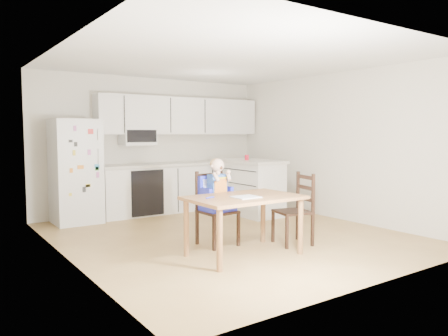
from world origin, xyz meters
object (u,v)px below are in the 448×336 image
refrigerator (76,171)px  chair_booster (215,193)px  dining_table (244,204)px  chair_side (299,204)px  kitchen_island (250,187)px  red_cup (247,157)px

refrigerator → chair_booster: 2.72m
dining_table → chair_side: (0.94, 0.03, -0.09)m
refrigerator → chair_side: (2.05, -3.06, -0.31)m
chair_booster → kitchen_island: bearing=38.4°
refrigerator → chair_booster: bearing=-65.9°
red_cup → refrigerator: bearing=159.0°
chair_side → refrigerator: bearing=-132.7°
chair_booster → red_cup: bearing=39.4°
red_cup → kitchen_island: bearing=15.8°
dining_table → chair_side: 0.95m
refrigerator → chair_side: bearing=-56.2°
chair_booster → dining_table: bearing=-91.8°
dining_table → chair_side: size_ratio=1.42×
kitchen_island → dining_table: kitchen_island is taller
kitchen_island → chair_side: kitchen_island is taller
red_cup → dining_table: bearing=-128.4°
kitchen_island → chair_side: (-0.76, -2.04, 0.04)m
chair_booster → chair_side: (0.94, -0.59, -0.16)m
refrigerator → kitchen_island: bearing=-19.9°
refrigerator → red_cup: bearing=-21.0°
kitchen_island → chair_booster: 2.25m
chair_booster → chair_side: chair_booster is taller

